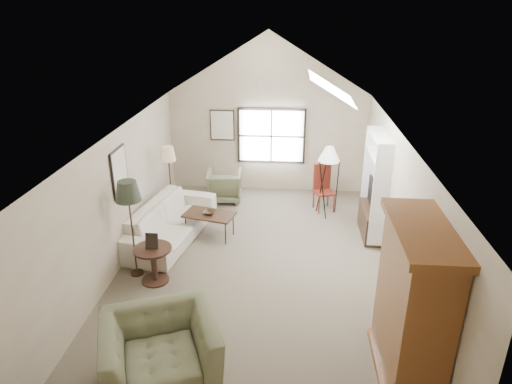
# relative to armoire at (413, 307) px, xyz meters

# --- Properties ---
(room_shell) EXTENTS (5.01, 8.01, 4.00)m
(room_shell) POSITION_rel_armoire_xyz_m (-2.18, 2.40, 2.11)
(room_shell) COLOR #6A5F4B
(room_shell) RESTS_ON ground
(window) EXTENTS (1.72, 0.08, 1.42)m
(window) POSITION_rel_armoire_xyz_m (-2.08, 6.36, 0.35)
(window) COLOR black
(window) RESTS_ON room_shell
(skylight) EXTENTS (0.80, 1.20, 0.52)m
(skylight) POSITION_rel_armoire_xyz_m (-0.88, 3.30, 2.12)
(skylight) COLOR white
(skylight) RESTS_ON room_shell
(wall_art) EXTENTS (1.97, 3.71, 0.88)m
(wall_art) POSITION_rel_armoire_xyz_m (-4.06, 4.34, 0.63)
(wall_art) COLOR black
(wall_art) RESTS_ON room_shell
(armoire) EXTENTS (0.60, 1.50, 2.20)m
(armoire) POSITION_rel_armoire_xyz_m (0.00, 0.00, 0.00)
(armoire) COLOR brown
(armoire) RESTS_ON ground
(tv_alcove) EXTENTS (0.32, 1.30, 2.10)m
(tv_alcove) POSITION_rel_armoire_xyz_m (0.16, 4.00, 0.05)
(tv_alcove) COLOR white
(tv_alcove) RESTS_ON ground
(media_console) EXTENTS (0.34, 1.18, 0.60)m
(media_console) POSITION_rel_armoire_xyz_m (0.14, 4.00, -0.80)
(media_console) COLOR #382316
(media_console) RESTS_ON ground
(tv_panel) EXTENTS (0.05, 0.90, 0.55)m
(tv_panel) POSITION_rel_armoire_xyz_m (0.14, 4.00, -0.18)
(tv_panel) COLOR black
(tv_panel) RESTS_ON media_console
(sofa) EXTENTS (1.51, 2.80, 0.77)m
(sofa) POSITION_rel_armoire_xyz_m (-4.00, 3.50, -0.71)
(sofa) COLOR beige
(sofa) RESTS_ON ground
(armchair_near) EXTENTS (1.78, 1.68, 0.93)m
(armchair_near) POSITION_rel_armoire_xyz_m (-3.14, -0.37, -0.64)
(armchair_near) COLOR #5F6446
(armchair_near) RESTS_ON ground
(armchair_far) EXTENTS (0.88, 0.90, 0.76)m
(armchair_far) POSITION_rel_armoire_xyz_m (-3.19, 5.55, -0.72)
(armchair_far) COLOR #5C5F42
(armchair_far) RESTS_ON ground
(coffee_table) EXTENTS (1.14, 0.80, 0.53)m
(coffee_table) POSITION_rel_armoire_xyz_m (-3.22, 3.63, -0.84)
(coffee_table) COLOR #3B2A18
(coffee_table) RESTS_ON ground
(bowl) EXTENTS (0.30, 0.30, 0.06)m
(bowl) POSITION_rel_armoire_xyz_m (-3.22, 3.63, -0.54)
(bowl) COLOR #332315
(bowl) RESTS_ON coffee_table
(side_table) EXTENTS (0.78, 0.78, 0.66)m
(side_table) POSITION_rel_armoire_xyz_m (-3.90, 1.90, -0.77)
(side_table) COLOR #341C15
(side_table) RESTS_ON ground
(side_chair) EXTENTS (0.54, 0.54, 1.10)m
(side_chair) POSITION_rel_armoire_xyz_m (-0.76, 5.16, -0.55)
(side_chair) COLOR maroon
(side_chair) RESTS_ON ground
(tripod_lamp) EXTENTS (0.58, 0.58, 1.68)m
(tripod_lamp) POSITION_rel_armoire_xyz_m (-0.72, 4.91, -0.26)
(tripod_lamp) COLOR silver
(tripod_lamp) RESTS_ON ground
(dark_lamp) EXTENTS (0.52, 0.52, 1.85)m
(dark_lamp) POSITION_rel_armoire_xyz_m (-4.30, 2.10, -0.17)
(dark_lamp) COLOR black
(dark_lamp) RESTS_ON ground
(tan_lamp) EXTENTS (0.39, 0.39, 1.66)m
(tan_lamp) POSITION_rel_armoire_xyz_m (-4.30, 4.70, -0.27)
(tan_lamp) COLOR tan
(tan_lamp) RESTS_ON ground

